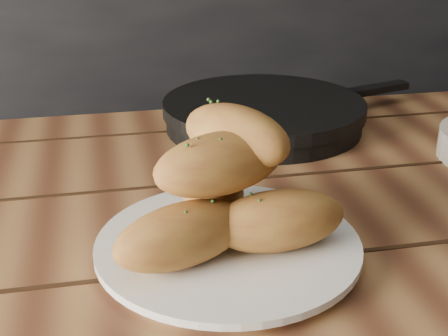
# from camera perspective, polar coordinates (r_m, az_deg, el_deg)

# --- Properties ---
(counter) EXTENTS (2.80, 0.60, 0.90)m
(counter) POSITION_cam_1_polar(r_m,az_deg,el_deg) (1.84, -0.25, 3.15)
(counter) COLOR black
(counter) RESTS_ON ground
(table) EXTENTS (1.43, 0.83, 0.75)m
(table) POSITION_cam_1_polar(r_m,az_deg,el_deg) (0.80, 8.80, -10.38)
(table) COLOR #936237
(table) RESTS_ON ground
(plate) EXTENTS (0.27, 0.27, 0.02)m
(plate) POSITION_cam_1_polar(r_m,az_deg,el_deg) (0.64, 0.37, -7.31)
(plate) COLOR white
(plate) RESTS_ON table
(bread_rolls) EXTENTS (0.24, 0.21, 0.13)m
(bread_rolls) POSITION_cam_1_polar(r_m,az_deg,el_deg) (0.61, 0.20, -2.03)
(bread_rolls) COLOR #A9782F
(bread_rolls) RESTS_ON plate
(skillet) EXTENTS (0.45, 0.32, 0.05)m
(skillet) POSITION_cam_1_polar(r_m,az_deg,el_deg) (1.00, 3.74, 5.01)
(skillet) COLOR black
(skillet) RESTS_ON table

